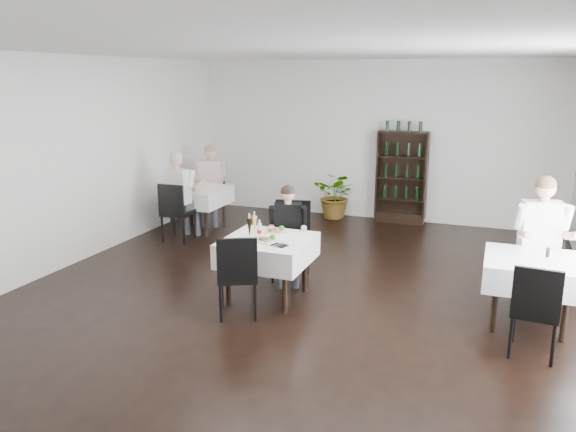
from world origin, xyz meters
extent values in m
plane|color=black|center=(0.00, 0.00, 0.00)|extent=(9.00, 9.00, 0.00)
plane|color=white|center=(0.00, 0.00, 3.00)|extent=(9.00, 9.00, 0.00)
plane|color=white|center=(0.00, 4.50, 1.50)|extent=(7.00, 0.00, 7.00)
plane|color=white|center=(-3.50, 0.00, 1.50)|extent=(0.00, 9.00, 9.00)
cube|color=black|center=(0.60, 4.32, 0.10)|extent=(0.90, 0.28, 0.20)
cylinder|color=black|center=(-0.67, -0.36, 0.35)|extent=(0.06, 0.06, 0.71)
cylinder|color=black|center=(-0.67, 0.36, 0.35)|extent=(0.06, 0.06, 0.71)
cylinder|color=black|center=(0.07, -0.36, 0.35)|extent=(0.06, 0.06, 0.71)
cylinder|color=black|center=(0.07, 0.36, 0.35)|extent=(0.06, 0.06, 0.71)
cube|color=black|center=(-0.30, 0.00, 0.73)|extent=(0.85, 0.85, 0.04)
cube|color=white|center=(-0.30, 0.00, 0.62)|extent=(1.03, 1.03, 0.30)
cylinder|color=black|center=(-3.04, 2.16, 0.35)|extent=(0.06, 0.06, 0.71)
cylinder|color=black|center=(-3.04, 2.84, 0.35)|extent=(0.06, 0.06, 0.71)
cylinder|color=black|center=(-2.36, 2.16, 0.35)|extent=(0.06, 0.06, 0.71)
cylinder|color=black|center=(-2.36, 2.84, 0.35)|extent=(0.06, 0.06, 0.71)
cube|color=black|center=(-2.70, 2.50, 0.73)|extent=(0.80, 0.80, 0.04)
cube|color=white|center=(-2.70, 2.50, 0.62)|extent=(0.98, 0.98, 0.30)
cylinder|color=black|center=(2.36, -0.04, 0.35)|extent=(0.06, 0.06, 0.71)
cylinder|color=black|center=(2.36, 0.64, 0.35)|extent=(0.06, 0.06, 0.71)
cylinder|color=black|center=(3.04, -0.04, 0.35)|extent=(0.06, 0.06, 0.71)
cylinder|color=black|center=(3.04, 0.64, 0.35)|extent=(0.06, 0.06, 0.71)
cube|color=black|center=(2.70, 0.30, 0.73)|extent=(0.80, 0.80, 0.04)
cube|color=white|center=(2.70, 0.30, 0.62)|extent=(0.98, 0.98, 0.30)
imported|color=#235E20|center=(-0.62, 4.20, 0.46)|extent=(0.93, 0.84, 0.91)
cylinder|color=black|center=(-0.44, 0.49, 0.24)|extent=(0.04, 0.04, 0.48)
cylinder|color=black|center=(-0.52, 0.90, 0.24)|extent=(0.04, 0.04, 0.48)
cylinder|color=black|center=(-0.03, 0.57, 0.24)|extent=(0.04, 0.04, 0.48)
cylinder|color=black|center=(-0.11, 0.98, 0.24)|extent=(0.04, 0.04, 0.48)
cube|color=black|center=(-0.27, 0.73, 0.51)|extent=(0.56, 0.56, 0.07)
cube|color=black|center=(-0.31, 0.95, 0.79)|extent=(0.48, 0.14, 0.52)
cylinder|color=black|center=(-0.33, -0.34, 0.22)|extent=(0.04, 0.04, 0.45)
cylinder|color=black|center=(-0.16, -0.69, 0.22)|extent=(0.04, 0.04, 0.45)
cylinder|color=black|center=(-0.68, -0.51, 0.22)|extent=(0.04, 0.04, 0.45)
cylinder|color=black|center=(-0.52, -0.86, 0.22)|extent=(0.04, 0.04, 0.45)
cube|color=black|center=(-0.42, -0.60, 0.48)|extent=(0.59, 0.59, 0.07)
cube|color=black|center=(-0.33, -0.79, 0.74)|extent=(0.43, 0.23, 0.49)
cylinder|color=black|center=(-2.99, 3.02, 0.21)|extent=(0.03, 0.03, 0.42)
cylinder|color=black|center=(-3.01, 3.38, 0.21)|extent=(0.03, 0.03, 0.42)
cylinder|color=black|center=(-2.63, 3.04, 0.21)|extent=(0.03, 0.03, 0.42)
cylinder|color=black|center=(-2.65, 3.40, 0.21)|extent=(0.03, 0.03, 0.42)
cube|color=black|center=(-2.82, 3.21, 0.44)|extent=(0.44, 0.44, 0.06)
cube|color=black|center=(-2.83, 3.40, 0.69)|extent=(0.42, 0.07, 0.45)
cylinder|color=black|center=(-2.48, 1.99, 0.23)|extent=(0.04, 0.04, 0.45)
cylinder|color=black|center=(-2.47, 1.59, 0.23)|extent=(0.04, 0.04, 0.45)
cylinder|color=black|center=(-2.87, 1.98, 0.23)|extent=(0.04, 0.04, 0.45)
cylinder|color=black|center=(-2.86, 1.58, 0.23)|extent=(0.04, 0.04, 0.45)
cube|color=black|center=(-2.67, 1.79, 0.48)|extent=(0.47, 0.47, 0.07)
cube|color=black|center=(-2.66, 1.58, 0.75)|extent=(0.46, 0.06, 0.49)
cylinder|color=black|center=(2.61, 0.98, 0.20)|extent=(0.03, 0.03, 0.39)
cylinder|color=black|center=(2.75, 1.29, 0.20)|extent=(0.03, 0.03, 0.39)
cylinder|color=black|center=(2.93, 0.84, 0.20)|extent=(0.03, 0.03, 0.39)
cylinder|color=black|center=(3.07, 1.15, 0.20)|extent=(0.03, 0.03, 0.39)
cube|color=black|center=(2.84, 1.06, 0.42)|extent=(0.52, 0.52, 0.06)
cube|color=black|center=(2.91, 1.23, 0.65)|extent=(0.38, 0.20, 0.43)
cylinder|color=black|center=(2.94, -0.27, 0.22)|extent=(0.03, 0.03, 0.44)
cylinder|color=black|center=(2.90, -0.65, 0.22)|extent=(0.03, 0.03, 0.44)
cylinder|color=black|center=(2.56, -0.23, 0.22)|extent=(0.03, 0.03, 0.44)
cylinder|color=black|center=(2.52, -0.61, 0.22)|extent=(0.03, 0.03, 0.44)
cube|color=black|center=(2.73, -0.44, 0.47)|extent=(0.48, 0.48, 0.07)
cube|color=black|center=(2.71, -0.64, 0.72)|extent=(0.44, 0.09, 0.48)
cube|color=#3A3940|center=(-0.33, 0.51, 0.51)|extent=(0.25, 0.40, 0.13)
cylinder|color=#3A3940|center=(-0.27, 0.36, 0.22)|extent=(0.10, 0.10, 0.45)
cube|color=#3A3940|center=(-0.15, 0.57, 0.51)|extent=(0.25, 0.40, 0.13)
cylinder|color=#3A3940|center=(-0.10, 0.42, 0.22)|extent=(0.10, 0.10, 0.45)
cube|color=black|center=(-0.30, 0.71, 0.81)|extent=(0.41, 0.31, 0.50)
cylinder|color=tan|center=(-0.41, 0.40, 0.79)|extent=(0.17, 0.29, 0.14)
cylinder|color=tan|center=(-0.02, 0.55, 0.79)|extent=(0.17, 0.29, 0.14)
sphere|color=tan|center=(-0.29, 0.69, 1.19)|extent=(0.19, 0.19, 0.19)
sphere|color=black|center=(-0.29, 0.69, 1.22)|extent=(0.19, 0.19, 0.19)
cube|color=#3A3940|center=(-2.77, 2.87, 0.57)|extent=(0.28, 0.45, 0.14)
cylinder|color=#3A3940|center=(-2.71, 2.70, 0.25)|extent=(0.11, 0.11, 0.50)
cube|color=#3A3940|center=(-2.57, 2.94, 0.57)|extent=(0.28, 0.45, 0.14)
cylinder|color=#3A3940|center=(-2.51, 2.77, 0.25)|extent=(0.11, 0.11, 0.50)
cube|color=beige|center=(-2.73, 3.09, 0.91)|extent=(0.46, 0.35, 0.56)
cylinder|color=tan|center=(-2.86, 2.75, 0.88)|extent=(0.18, 0.32, 0.16)
cylinder|color=tan|center=(-2.42, 2.91, 0.88)|extent=(0.18, 0.32, 0.16)
sphere|color=tan|center=(-2.73, 3.07, 1.33)|extent=(0.21, 0.21, 0.21)
sphere|color=olive|center=(-2.73, 3.07, 1.36)|extent=(0.21, 0.21, 0.21)
cube|color=#3A3940|center=(-2.56, 1.99, 0.58)|extent=(0.18, 0.45, 0.15)
cylinder|color=#3A3940|center=(-2.54, 2.18, 0.26)|extent=(0.11, 0.11, 0.51)
cube|color=#3A3940|center=(-2.77, 2.00, 0.58)|extent=(0.18, 0.45, 0.15)
cylinder|color=#3A3940|center=(-2.75, 2.19, 0.26)|extent=(0.11, 0.11, 0.51)
cube|color=white|center=(-2.68, 1.80, 0.93)|extent=(0.43, 0.26, 0.57)
cylinder|color=tan|center=(-2.42, 2.06, 0.91)|extent=(0.11, 0.33, 0.16)
cylinder|color=tan|center=(-2.89, 2.10, 0.91)|extent=(0.11, 0.33, 0.16)
sphere|color=tan|center=(-2.68, 1.82, 1.37)|extent=(0.22, 0.22, 0.22)
sphere|color=beige|center=(-2.68, 1.82, 1.40)|extent=(0.22, 0.22, 0.22)
cube|color=#3A3940|center=(2.73, 0.69, 0.62)|extent=(0.25, 0.49, 0.15)
cylinder|color=#3A3940|center=(2.78, 0.50, 0.27)|extent=(0.12, 0.12, 0.54)
cube|color=#3A3940|center=(2.95, 0.74, 0.62)|extent=(0.25, 0.49, 0.15)
cylinder|color=#3A3940|center=(2.99, 0.55, 0.27)|extent=(0.12, 0.12, 0.54)
cube|color=white|center=(2.79, 0.92, 0.98)|extent=(0.48, 0.33, 0.61)
cylinder|color=tan|center=(2.61, 0.57, 0.96)|extent=(0.16, 0.35, 0.17)
cylinder|color=tan|center=(3.11, 0.69, 0.96)|extent=(0.16, 0.35, 0.17)
sphere|color=tan|center=(2.80, 0.90, 1.45)|extent=(0.23, 0.23, 0.23)
sphere|color=brown|center=(2.80, 0.90, 1.48)|extent=(0.23, 0.23, 0.23)
cube|color=white|center=(-0.31, 0.29, 0.78)|extent=(0.34, 0.34, 0.02)
cube|color=#592C19|center=(-0.34, 0.27, 0.80)|extent=(0.14, 0.13, 0.03)
sphere|color=#386B1C|center=(-0.24, 0.33, 0.82)|extent=(0.07, 0.07, 0.07)
cube|color=olive|center=(-0.28, 0.22, 0.80)|extent=(0.10, 0.08, 0.02)
cube|color=white|center=(-0.26, -0.12, 0.78)|extent=(0.31, 0.31, 0.02)
cube|color=#592C19|center=(-0.29, -0.14, 0.80)|extent=(0.11, 0.09, 0.02)
sphere|color=#386B1C|center=(-0.20, -0.07, 0.82)|extent=(0.06, 0.06, 0.06)
cube|color=olive|center=(-0.24, -0.18, 0.80)|extent=(0.12, 0.11, 0.02)
cone|color=black|center=(-0.53, -0.03, 0.89)|extent=(0.07, 0.07, 0.24)
cylinder|color=silver|center=(-0.53, -0.03, 1.04)|extent=(0.02, 0.02, 0.06)
cone|color=gold|center=(-0.53, 0.13, 0.89)|extent=(0.07, 0.07, 0.23)
cylinder|color=silver|center=(-0.53, 0.13, 1.03)|extent=(0.02, 0.02, 0.06)
cylinder|color=silver|center=(-0.41, 0.01, 0.86)|extent=(0.05, 0.05, 0.18)
cylinder|color=#B50B0A|center=(-0.41, 0.01, 0.85)|extent=(0.06, 0.06, 0.04)
cylinder|color=silver|center=(-0.41, 0.01, 0.97)|extent=(0.02, 0.02, 0.04)
cube|color=black|center=(-0.05, -0.23, 0.77)|extent=(0.21, 0.18, 0.01)
cylinder|color=silver|center=(-0.07, -0.23, 0.78)|extent=(0.07, 0.19, 0.01)
cylinder|color=silver|center=(-0.03, -0.23, 0.78)|extent=(0.06, 0.19, 0.01)
cylinder|color=black|center=(2.86, 0.42, 0.82)|extent=(0.05, 0.05, 0.10)
camera|label=1|loc=(2.26, -6.07, 2.70)|focal=35.00mm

